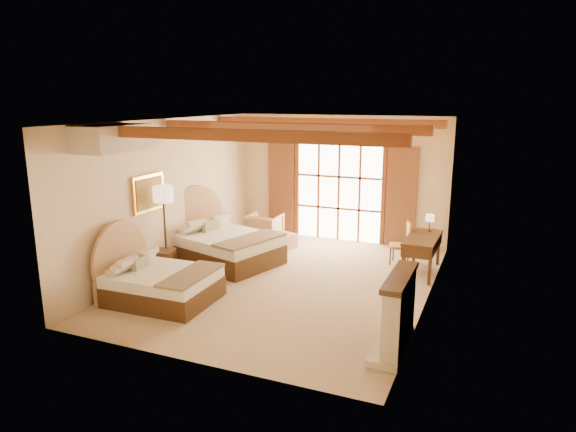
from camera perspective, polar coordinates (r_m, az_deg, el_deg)
The scene contains 19 objects.
floor at distance 10.46m, azimuth -0.13°, elevation -7.27°, with size 7.00×7.00×0.00m, color tan.
wall_back at distance 13.26m, azimuth 5.77°, elevation 4.18°, with size 5.50×5.50×0.00m, color beige.
wall_left at distance 11.35m, azimuth -13.05°, elevation 2.40°, with size 7.00×7.00×0.00m, color beige.
wall_right at distance 9.32m, azimuth 15.63°, elevation -0.03°, with size 7.00×7.00×0.00m, color beige.
ceiling at distance 9.82m, azimuth -0.14°, elevation 10.53°, with size 7.00×7.00×0.00m, color #BC7B3F.
ceiling_beams at distance 9.82m, azimuth -0.14°, elevation 9.83°, with size 5.39×4.60×0.18m, color #954D25, non-canonical shape.
french_doors at distance 13.26m, azimuth 5.66°, elevation 2.65°, with size 3.95×0.08×2.60m.
fireplace at distance 7.79m, azimuth 12.05°, elevation -10.88°, with size 0.46×1.40×1.16m.
painting at distance 10.71m, azimuth -15.21°, elevation 2.47°, with size 0.06×0.95×0.75m.
canopy_valance at distance 9.41m, azimuth -18.86°, elevation 8.20°, with size 0.70×1.40×0.45m, color beige.
bed_near at distance 9.74m, azimuth -14.55°, elevation -6.91°, with size 1.92×1.48×1.24m.
bed_far at distance 11.63m, azimuth -7.52°, elevation -3.02°, with size 2.61×2.19×1.43m.
nightstand at distance 10.98m, azimuth -13.77°, elevation -5.12°, with size 0.46×0.46×0.56m, color #3F2B11.
floor_lamp at distance 10.76m, azimuth -13.69°, elevation 1.79°, with size 0.40×0.40×1.88m.
armchair at distance 13.05m, azimuth -2.67°, elevation -1.41°, with size 0.80×0.83×0.75m, color tan.
ottoman at distance 12.67m, azimuth -0.44°, elevation -2.77°, with size 0.49×0.49×0.35m, color tan.
desk at distance 11.19m, azimuth 14.64°, elevation -4.04°, with size 0.66×1.48×0.79m.
desk_chair at distance 11.69m, azimuth 12.40°, elevation -3.84°, with size 0.54×0.53×0.95m.
desk_lamp at distance 11.51m, azimuth 15.51°, elevation -0.28°, with size 0.18×0.18×0.37m.
Camera 1 is at (3.82, -9.03, 3.64)m, focal length 32.00 mm.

